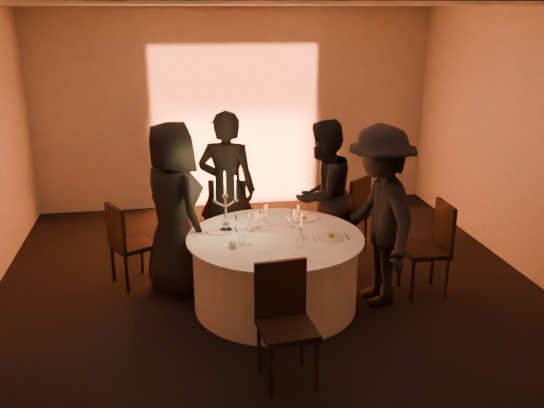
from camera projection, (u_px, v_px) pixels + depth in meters
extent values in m
plane|color=black|center=(275.00, 305.00, 6.37)|extent=(7.00, 7.00, 0.00)
plane|color=silver|center=(276.00, 5.00, 5.44)|extent=(7.00, 7.00, 0.00)
plane|color=#B4AFA7|center=(235.00, 110.00, 9.19)|extent=(7.00, 0.00, 7.00)
plane|color=#B4AFA7|center=(416.00, 365.00, 2.63)|extent=(7.00, 0.00, 7.00)
cube|color=black|center=(239.00, 206.00, 9.35)|extent=(0.25, 0.12, 0.10)
cylinder|color=black|center=(275.00, 303.00, 6.36)|extent=(0.60, 0.60, 0.03)
cylinder|color=black|center=(275.00, 272.00, 6.25)|extent=(0.20, 0.20, 0.75)
cylinder|color=white|center=(275.00, 272.00, 6.25)|extent=(1.68, 1.68, 0.75)
cylinder|color=white|center=(275.00, 237.00, 6.13)|extent=(1.80, 1.80, 0.02)
cube|color=black|center=(133.00, 245.00, 6.74)|extent=(0.56, 0.56, 0.05)
cube|color=black|center=(116.00, 227.00, 6.55)|extent=(0.23, 0.38, 0.47)
cylinder|color=black|center=(156.00, 266.00, 6.79)|extent=(0.04, 0.04, 0.44)
cylinder|color=black|center=(142.00, 256.00, 7.05)|extent=(0.04, 0.04, 0.44)
cylinder|color=black|center=(127.00, 274.00, 6.58)|extent=(0.04, 0.04, 0.44)
cylinder|color=black|center=(113.00, 263.00, 6.84)|extent=(0.04, 0.04, 0.44)
cube|color=black|center=(230.00, 218.00, 7.50)|extent=(0.54, 0.54, 0.05)
cube|color=black|center=(227.00, 201.00, 7.22)|extent=(0.45, 0.14, 0.52)
cylinder|color=black|center=(247.00, 232.00, 7.75)|extent=(0.04, 0.04, 0.48)
cylinder|color=black|center=(217.00, 231.00, 7.77)|extent=(0.04, 0.04, 0.48)
cylinder|color=black|center=(244.00, 243.00, 7.39)|extent=(0.04, 0.04, 0.48)
cylinder|color=black|center=(213.00, 242.00, 7.41)|extent=(0.04, 0.04, 0.48)
cube|color=black|center=(346.00, 215.00, 7.64)|extent=(0.62, 0.62, 0.05)
cube|color=black|center=(360.00, 198.00, 7.44)|extent=(0.36, 0.32, 0.50)
cylinder|color=black|center=(341.00, 226.00, 7.97)|extent=(0.04, 0.04, 0.47)
cylinder|color=black|center=(324.00, 234.00, 7.69)|extent=(0.04, 0.04, 0.47)
cylinder|color=black|center=(365.00, 233.00, 7.74)|extent=(0.04, 0.04, 0.47)
cylinder|color=black|center=(349.00, 241.00, 7.46)|extent=(0.04, 0.04, 0.47)
cube|color=black|center=(424.00, 251.00, 6.50)|extent=(0.45, 0.45, 0.05)
cube|color=black|center=(444.00, 226.00, 6.44)|extent=(0.05, 0.45, 0.51)
cylinder|color=black|center=(400.00, 266.00, 6.73)|extent=(0.04, 0.04, 0.48)
cylinder|color=black|center=(413.00, 281.00, 6.37)|extent=(0.04, 0.04, 0.48)
cylinder|color=black|center=(432.00, 264.00, 6.78)|extent=(0.04, 0.04, 0.48)
cylinder|color=black|center=(447.00, 278.00, 6.43)|extent=(0.04, 0.04, 0.48)
cube|color=black|center=(287.00, 330.00, 4.92)|extent=(0.49, 0.49, 0.05)
cube|color=black|center=(280.00, 289.00, 5.02)|extent=(0.44, 0.09, 0.50)
cylinder|color=black|center=(271.00, 372.00, 4.77)|extent=(0.04, 0.04, 0.47)
cylinder|color=black|center=(316.00, 365.00, 4.87)|extent=(0.04, 0.04, 0.47)
cylinder|color=black|center=(259.00, 348.00, 5.12)|extent=(0.04, 0.04, 0.47)
cylinder|color=black|center=(302.00, 341.00, 5.22)|extent=(0.04, 0.04, 0.47)
imported|color=black|center=(173.00, 209.00, 6.45)|extent=(0.97, 1.09, 1.87)
imported|color=black|center=(227.00, 190.00, 7.11)|extent=(0.79, 0.64, 1.88)
imported|color=black|center=(323.00, 195.00, 7.06)|extent=(1.10, 1.06, 1.78)
imported|color=black|center=(379.00, 216.00, 6.18)|extent=(0.79, 1.27, 1.89)
cylinder|color=white|center=(220.00, 230.00, 6.27)|extent=(0.27, 0.27, 0.01)
cube|color=#BCBCC1|center=(203.00, 232.00, 6.24)|extent=(0.01, 0.17, 0.01)
cube|color=#BCBCC1|center=(236.00, 230.00, 6.30)|extent=(0.02, 0.17, 0.01)
cylinder|color=white|center=(251.00, 217.00, 6.68)|extent=(0.28, 0.28, 0.01)
cube|color=#BCBCC1|center=(236.00, 218.00, 6.65)|extent=(0.02, 0.17, 0.01)
cube|color=#BCBCC1|center=(267.00, 216.00, 6.70)|extent=(0.01, 0.17, 0.01)
cylinder|color=white|center=(304.00, 219.00, 6.63)|extent=(0.29, 0.29, 0.01)
cube|color=#BCBCC1|center=(289.00, 219.00, 6.60)|extent=(0.02, 0.17, 0.01)
cube|color=#BCBCC1|center=(319.00, 218.00, 6.65)|extent=(0.01, 0.17, 0.01)
sphere|color=yellow|center=(304.00, 215.00, 6.61)|extent=(0.07, 0.07, 0.07)
cylinder|color=white|center=(331.00, 237.00, 6.09)|extent=(0.28, 0.28, 0.01)
cube|color=#BCBCC1|center=(314.00, 238.00, 6.06)|extent=(0.02, 0.17, 0.01)
cube|color=#BCBCC1|center=(347.00, 236.00, 6.11)|extent=(0.01, 0.17, 0.01)
sphere|color=yellow|center=(331.00, 233.00, 6.07)|extent=(0.07, 0.07, 0.07)
cylinder|color=white|center=(290.00, 260.00, 5.55)|extent=(0.29, 0.29, 0.01)
cube|color=#BCBCC1|center=(272.00, 261.00, 5.52)|extent=(0.02, 0.17, 0.01)
cube|color=#BCBCC1|center=(308.00, 258.00, 5.57)|extent=(0.02, 0.17, 0.01)
cylinder|color=white|center=(233.00, 247.00, 5.85)|extent=(0.11, 0.11, 0.01)
cylinder|color=white|center=(232.00, 243.00, 5.84)|extent=(0.07, 0.07, 0.06)
cylinder|color=silver|center=(226.00, 230.00, 6.28)|extent=(0.13, 0.13, 0.02)
sphere|color=silver|center=(226.00, 225.00, 6.26)|extent=(0.07, 0.07, 0.07)
cylinder|color=silver|center=(226.00, 213.00, 6.22)|extent=(0.03, 0.03, 0.34)
cylinder|color=silver|center=(225.00, 196.00, 6.16)|extent=(0.06, 0.06, 0.03)
cylinder|color=white|center=(225.00, 185.00, 6.12)|extent=(0.02, 0.02, 0.22)
cone|color=orange|center=(225.00, 173.00, 6.08)|extent=(0.02, 0.02, 0.03)
cylinder|color=silver|center=(220.00, 204.00, 6.18)|extent=(0.12, 0.02, 0.08)
cylinder|color=silver|center=(215.00, 201.00, 6.16)|extent=(0.05, 0.05, 0.03)
cylinder|color=white|center=(214.00, 190.00, 6.12)|extent=(0.02, 0.02, 0.22)
cone|color=orange|center=(214.00, 178.00, 6.08)|extent=(0.02, 0.02, 0.03)
cylinder|color=silver|center=(231.00, 203.00, 6.19)|extent=(0.12, 0.02, 0.08)
cylinder|color=silver|center=(236.00, 200.00, 6.19)|extent=(0.05, 0.05, 0.03)
cylinder|color=white|center=(236.00, 189.00, 6.16)|extent=(0.02, 0.02, 0.22)
cone|color=orange|center=(236.00, 177.00, 6.12)|extent=(0.02, 0.02, 0.03)
cylinder|color=silver|center=(293.00, 227.00, 6.38)|extent=(0.06, 0.06, 0.01)
cylinder|color=silver|center=(293.00, 222.00, 6.37)|extent=(0.01, 0.01, 0.10)
cone|color=silver|center=(293.00, 214.00, 6.34)|extent=(0.07, 0.07, 0.09)
cylinder|color=silver|center=(266.00, 222.00, 6.54)|extent=(0.06, 0.06, 0.01)
cylinder|color=silver|center=(266.00, 217.00, 6.53)|extent=(0.01, 0.01, 0.10)
cone|color=silver|center=(266.00, 209.00, 6.50)|extent=(0.07, 0.07, 0.09)
cylinder|color=silver|center=(297.00, 222.00, 6.52)|extent=(0.06, 0.06, 0.01)
cylinder|color=silver|center=(297.00, 218.00, 6.51)|extent=(0.01, 0.01, 0.10)
cone|color=silver|center=(297.00, 210.00, 6.48)|extent=(0.07, 0.07, 0.09)
cylinder|color=silver|center=(300.00, 236.00, 6.14)|extent=(0.06, 0.06, 0.01)
cylinder|color=silver|center=(300.00, 231.00, 6.13)|extent=(0.01, 0.01, 0.10)
cone|color=silver|center=(301.00, 222.00, 6.10)|extent=(0.07, 0.07, 0.09)
cylinder|color=silver|center=(250.00, 245.00, 5.91)|extent=(0.06, 0.06, 0.01)
cylinder|color=silver|center=(250.00, 240.00, 5.89)|extent=(0.01, 0.01, 0.10)
cone|color=silver|center=(250.00, 231.00, 5.86)|extent=(0.07, 0.07, 0.09)
cylinder|color=silver|center=(258.00, 227.00, 6.38)|extent=(0.06, 0.06, 0.01)
cylinder|color=silver|center=(258.00, 222.00, 6.36)|extent=(0.01, 0.01, 0.10)
cone|color=silver|center=(258.00, 214.00, 6.34)|extent=(0.07, 0.07, 0.09)
cylinder|color=silver|center=(301.00, 229.00, 6.32)|extent=(0.06, 0.06, 0.01)
cylinder|color=silver|center=(301.00, 224.00, 6.30)|extent=(0.01, 0.01, 0.10)
cone|color=silver|center=(301.00, 216.00, 6.27)|extent=(0.07, 0.07, 0.09)
cylinder|color=silver|center=(250.00, 230.00, 6.29)|extent=(0.06, 0.06, 0.01)
cylinder|color=silver|center=(250.00, 226.00, 6.27)|extent=(0.01, 0.01, 0.10)
cone|color=silver|center=(250.00, 217.00, 6.25)|extent=(0.07, 0.07, 0.09)
cylinder|color=silver|center=(242.00, 240.00, 5.91)|extent=(0.07, 0.07, 0.09)
cylinder|color=silver|center=(300.00, 242.00, 5.87)|extent=(0.07, 0.07, 0.09)
cylinder|color=silver|center=(305.00, 235.00, 6.05)|extent=(0.07, 0.07, 0.09)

